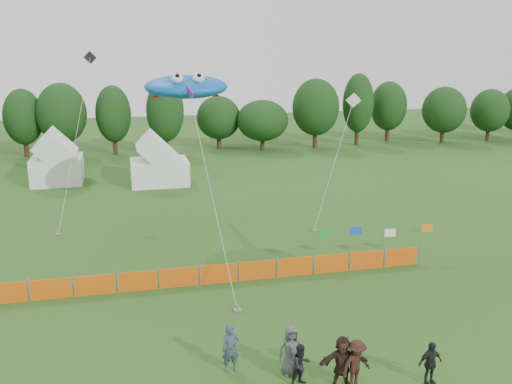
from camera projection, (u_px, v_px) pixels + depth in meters
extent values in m
plane|color=#234C16|center=(293.00, 365.00, 21.33)|extent=(160.00, 160.00, 0.00)
cylinder|color=#382314|center=(26.00, 146.00, 61.01)|extent=(0.50, 0.50, 2.38)
ellipsoid|color=black|center=(23.00, 117.00, 60.24)|extent=(4.09, 4.09, 5.35)
cylinder|color=#382314|center=(64.00, 145.00, 61.11)|extent=(0.50, 0.50, 2.57)
ellipsoid|color=black|center=(62.00, 113.00, 60.27)|extent=(5.20, 5.20, 5.79)
cylinder|color=#382314|center=(115.00, 143.00, 62.26)|extent=(0.50, 0.50, 2.46)
ellipsoid|color=black|center=(113.00, 114.00, 61.46)|extent=(3.78, 3.78, 5.55)
cylinder|color=#382314|center=(166.00, 143.00, 62.14)|extent=(0.50, 0.50, 2.66)
ellipsoid|color=black|center=(165.00, 111.00, 61.27)|extent=(4.05, 4.05, 5.99)
cylinder|color=#382314|center=(219.00, 140.00, 66.10)|extent=(0.50, 0.50, 1.98)
ellipsoid|color=black|center=(219.00, 118.00, 65.45)|extent=(5.06, 5.06, 4.46)
cylinder|color=#382314|center=(262.00, 142.00, 65.32)|extent=(0.50, 0.50, 1.86)
ellipsoid|color=black|center=(262.00, 120.00, 64.72)|extent=(5.86, 5.86, 4.18)
cylinder|color=#382314|center=(315.00, 137.00, 66.47)|extent=(0.50, 0.50, 2.62)
ellipsoid|color=black|center=(316.00, 107.00, 65.62)|extent=(5.41, 5.41, 5.89)
cylinder|color=#382314|center=(357.00, 133.00, 68.27)|extent=(0.50, 0.50, 2.78)
ellipsoid|color=black|center=(358.00, 103.00, 67.37)|extent=(3.67, 3.67, 6.26)
cylinder|color=#382314|center=(387.00, 131.00, 71.20)|extent=(0.50, 0.50, 2.42)
ellipsoid|color=black|center=(389.00, 106.00, 70.41)|extent=(4.46, 4.46, 5.44)
cylinder|color=#382314|center=(442.00, 134.00, 69.99)|extent=(0.50, 0.50, 2.24)
ellipsoid|color=black|center=(444.00, 110.00, 69.26)|extent=(5.26, 5.26, 5.03)
cylinder|color=#382314|center=(488.00, 132.00, 71.47)|extent=(0.50, 0.50, 2.10)
ellipsoid|color=black|center=(490.00, 110.00, 70.79)|extent=(4.74, 4.74, 4.73)
cube|color=silver|center=(57.00, 170.00, 49.38)|extent=(4.18, 4.18, 2.30)
cube|color=white|center=(159.00, 172.00, 49.03)|extent=(4.81, 3.85, 2.12)
cube|color=#CA4D0B|center=(6.00, 293.00, 26.33)|extent=(1.90, 0.06, 1.00)
cube|color=#CA4D0B|center=(51.00, 289.00, 26.78)|extent=(1.90, 0.06, 1.00)
cube|color=#CA4D0B|center=(95.00, 285.00, 27.23)|extent=(1.90, 0.06, 1.00)
cube|color=#CA4D0B|center=(138.00, 281.00, 27.68)|extent=(1.90, 0.06, 1.00)
cube|color=#CA4D0B|center=(179.00, 277.00, 28.13)|extent=(1.90, 0.06, 1.00)
cube|color=#CA4D0B|center=(219.00, 274.00, 28.58)|extent=(1.90, 0.06, 1.00)
cube|color=#CA4D0B|center=(258.00, 270.00, 29.03)|extent=(1.90, 0.06, 1.00)
cube|color=#CA4D0B|center=(295.00, 267.00, 29.49)|extent=(1.90, 0.06, 1.00)
cube|color=#CA4D0B|center=(331.00, 263.00, 29.94)|extent=(1.90, 0.06, 1.00)
cube|color=#CA4D0B|center=(367.00, 260.00, 30.39)|extent=(1.90, 0.06, 1.00)
cube|color=#CA4D0B|center=(401.00, 257.00, 30.84)|extent=(1.90, 0.06, 1.00)
cylinder|color=gray|center=(317.00, 249.00, 30.27)|extent=(0.06, 0.06, 2.20)
cube|color=#148C26|center=(323.00, 233.00, 30.13)|extent=(0.70, 0.02, 0.45)
cylinder|color=gray|center=(349.00, 245.00, 31.12)|extent=(0.06, 0.06, 2.06)
cube|color=blue|center=(356.00, 231.00, 31.00)|extent=(0.70, 0.02, 0.45)
cylinder|color=gray|center=(383.00, 245.00, 31.50)|extent=(0.06, 0.06, 1.82)
cube|color=white|center=(390.00, 233.00, 31.41)|extent=(0.70, 0.02, 0.45)
cylinder|color=gray|center=(420.00, 242.00, 31.52)|extent=(0.06, 0.06, 2.08)
cube|color=orange|center=(427.00, 228.00, 31.39)|extent=(0.70, 0.02, 0.45)
imported|color=#2E404E|center=(231.00, 349.00, 20.72)|extent=(0.70, 0.49, 1.83)
imported|color=black|center=(301.00, 365.00, 19.91)|extent=(0.92, 0.83, 1.56)
imported|color=black|center=(356.00, 365.00, 19.68)|extent=(1.33, 1.01, 1.83)
imported|color=black|center=(430.00, 363.00, 19.97)|extent=(0.99, 0.50, 1.62)
imported|color=#454549|center=(291.00, 350.00, 20.55)|extent=(0.95, 0.64, 1.90)
imported|color=black|center=(342.00, 361.00, 19.83)|extent=(1.78, 0.70, 1.88)
ellipsoid|color=blue|center=(186.00, 87.00, 35.71)|extent=(5.73, 4.67, 1.83)
sphere|color=white|center=(177.00, 79.00, 34.35)|extent=(0.73, 0.73, 0.73)
sphere|color=white|center=(199.00, 78.00, 34.65)|extent=(0.73, 0.73, 0.73)
ellipsoid|color=red|center=(164.00, 95.00, 35.68)|extent=(1.53, 0.67, 0.24)
ellipsoid|color=red|center=(208.00, 94.00, 36.30)|extent=(1.53, 0.67, 0.24)
cube|color=purple|center=(190.00, 92.00, 33.86)|extent=(0.37, 0.96, 0.70)
cylinder|color=#A5A5A5|center=(210.00, 187.00, 29.91)|extent=(0.52, 11.49, 8.84)
cube|color=gray|center=(237.00, 310.00, 25.65)|extent=(0.30, 0.30, 0.10)
cube|color=white|center=(354.00, 100.00, 40.30)|extent=(1.08, 0.31, 1.08)
cylinder|color=#A5A5A5|center=(335.00, 163.00, 38.56)|extent=(4.43, 4.77, 7.87)
cube|color=gray|center=(314.00, 230.00, 36.80)|extent=(0.30, 0.30, 0.10)
cube|color=black|center=(90.00, 58.00, 40.10)|extent=(0.92, 0.26, 0.92)
cylinder|color=#A5A5A5|center=(75.00, 141.00, 38.07)|extent=(2.47, 6.63, 10.81)
cube|color=gray|center=(58.00, 234.00, 36.02)|extent=(0.30, 0.30, 0.10)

